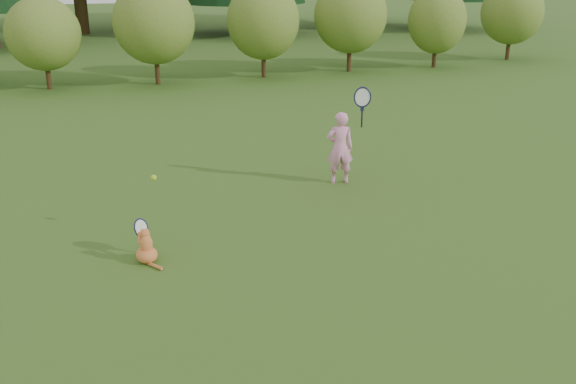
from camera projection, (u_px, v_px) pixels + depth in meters
name	position (u px, v px, depth m)	size (l,w,h in m)	color
ground	(291.00, 273.00, 7.39)	(100.00, 100.00, 0.00)	#305818
shrub_row	(162.00, 32.00, 18.62)	(28.00, 3.00, 2.80)	#566E22
child	(341.00, 146.00, 10.19)	(0.67, 0.38, 1.75)	#FE98CC
cat	(146.00, 244.00, 7.62)	(0.34, 0.64, 0.58)	#CF4F27
tennis_ball	(154.00, 178.00, 8.24)	(0.08, 0.08, 0.08)	#96CA17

